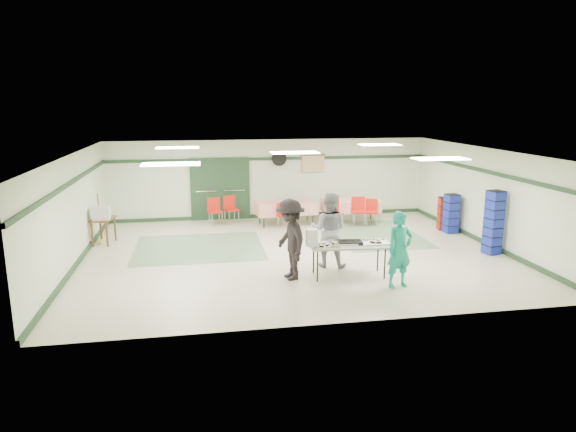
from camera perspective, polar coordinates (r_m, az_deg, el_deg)
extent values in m
plane|color=#BDB798|center=(13.71, 0.71, -4.16)|extent=(11.00, 11.00, 0.00)
plane|color=white|center=(13.19, 0.75, 7.15)|extent=(11.00, 11.00, 0.00)
plane|color=beige|center=(17.76, -1.98, 4.15)|extent=(11.00, 0.00, 11.00)
plane|color=beige|center=(9.13, 6.01, -4.01)|extent=(11.00, 0.00, 11.00)
plane|color=beige|center=(13.51, -22.86, 0.49)|extent=(0.00, 9.00, 9.00)
plane|color=beige|center=(15.37, 21.32, 1.98)|extent=(0.00, 9.00, 9.00)
cube|color=#1E3821|center=(17.64, -1.98, 6.38)|extent=(11.00, 0.06, 0.10)
cube|color=#1E3821|center=(17.97, -1.94, 0.06)|extent=(11.00, 0.06, 0.12)
cube|color=#1E3821|center=(13.38, -22.98, 3.43)|extent=(0.06, 9.00, 0.10)
cube|color=#1E3821|center=(13.80, -22.28, -4.75)|extent=(0.06, 9.00, 0.12)
cube|color=#1E3821|center=(15.26, 21.43, 4.56)|extent=(0.06, 9.00, 0.10)
cube|color=#1E3821|center=(15.63, 20.85, -2.68)|extent=(0.06, 9.00, 0.12)
cube|color=#60815E|center=(14.45, -9.84, -3.46)|extent=(3.50, 3.00, 0.01)
cube|color=#60815E|center=(15.82, 9.71, -2.05)|extent=(2.50, 3.50, 0.01)
cube|color=gray|center=(17.58, -9.07, 2.92)|extent=(0.90, 0.06, 2.10)
cube|color=gray|center=(17.62, -5.98, 3.03)|extent=(0.90, 0.06, 2.10)
cube|color=#1E3821|center=(17.57, -7.54, 2.96)|extent=(2.00, 0.03, 2.15)
cylinder|color=black|center=(17.66, -1.00, 6.39)|extent=(0.50, 0.10, 0.50)
cube|color=tan|center=(17.91, 2.82, 5.82)|extent=(0.80, 0.02, 0.60)
cube|color=#B3B2AD|center=(11.82, 6.79, -3.25)|extent=(1.83, 0.85, 0.04)
cylinder|color=black|center=(11.52, 3.30, -5.59)|extent=(0.04, 0.04, 0.72)
cylinder|color=black|center=(11.85, 10.71, -5.26)|extent=(0.04, 0.04, 0.72)
cylinder|color=black|center=(12.06, 2.86, -4.74)|extent=(0.04, 0.04, 0.72)
cylinder|color=black|center=(12.38, 9.95, -4.46)|extent=(0.04, 0.04, 0.72)
cube|color=silver|center=(11.99, 9.69, -2.96)|extent=(0.67, 0.53, 0.02)
cube|color=silver|center=(11.88, 6.10, -3.00)|extent=(0.63, 0.49, 0.02)
cube|color=silver|center=(11.54, 4.26, -3.42)|extent=(0.59, 0.47, 0.02)
cube|color=black|center=(11.85, 6.94, -2.91)|extent=(0.54, 0.36, 0.08)
cube|color=white|center=(11.58, 2.64, -2.40)|extent=(0.26, 0.24, 0.39)
imported|color=#159181|center=(11.31, 12.30, -3.67)|extent=(0.68, 0.52, 1.67)
imported|color=gray|center=(12.47, 4.57, -1.53)|extent=(1.10, 0.99, 1.84)
imported|color=black|center=(11.54, 0.26, -2.62)|extent=(0.89, 1.29, 1.84)
cube|color=red|center=(17.28, 7.01, 1.77)|extent=(1.94, 0.93, 0.05)
cube|color=red|center=(17.31, 6.99, 1.15)|extent=(1.94, 0.95, 0.40)
cylinder|color=black|center=(16.88, 4.62, 0.25)|extent=(0.04, 0.04, 0.72)
cylinder|color=black|center=(17.26, 9.78, 0.38)|extent=(0.04, 0.04, 0.72)
cylinder|color=black|center=(17.49, 4.21, 0.69)|extent=(0.04, 0.04, 0.72)
cylinder|color=black|center=(17.85, 9.21, 0.81)|extent=(0.04, 0.04, 0.72)
cube|color=red|center=(16.77, -0.20, 1.54)|extent=(2.03, 1.00, 0.05)
cube|color=red|center=(16.81, -0.20, 0.90)|extent=(2.03, 1.03, 0.40)
cylinder|color=black|center=(16.36, -2.70, -0.12)|extent=(0.04, 0.04, 0.72)
cylinder|color=black|center=(16.76, 2.79, 0.19)|extent=(0.04, 0.04, 0.72)
cylinder|color=black|center=(16.98, -3.15, 0.35)|extent=(0.04, 0.04, 0.72)
cylinder|color=black|center=(17.37, 2.15, 0.64)|extent=(0.04, 0.04, 0.72)
cube|color=red|center=(16.74, 7.88, 0.49)|extent=(0.50, 0.50, 0.04)
cube|color=red|center=(16.88, 7.80, 1.43)|extent=(0.44, 0.11, 0.44)
cylinder|color=silver|center=(16.60, 7.34, -0.48)|extent=(0.02, 0.02, 0.46)
cylinder|color=silver|center=(16.65, 8.53, -0.48)|extent=(0.02, 0.02, 0.46)
cylinder|color=silver|center=(16.94, 7.18, -0.21)|extent=(0.02, 0.02, 0.46)
cylinder|color=silver|center=(16.99, 8.35, -0.21)|extent=(0.02, 0.02, 0.46)
cube|color=red|center=(16.53, 5.30, 0.29)|extent=(0.48, 0.48, 0.04)
cube|color=red|center=(16.64, 5.03, 1.18)|extent=(0.41, 0.12, 0.41)
cylinder|color=silver|center=(16.37, 5.02, -0.67)|extent=(0.02, 0.02, 0.43)
cylinder|color=silver|center=(16.51, 6.04, -0.57)|extent=(0.02, 0.02, 0.43)
cylinder|color=silver|center=(16.65, 4.52, -0.43)|extent=(0.02, 0.02, 0.43)
cylinder|color=silver|center=(16.79, 5.53, -0.34)|extent=(0.02, 0.02, 0.43)
cube|color=red|center=(16.89, 9.26, 0.41)|extent=(0.50, 0.50, 0.04)
cube|color=red|center=(17.02, 9.25, 1.26)|extent=(0.40, 0.15, 0.40)
cylinder|color=silver|center=(16.77, 8.71, -0.46)|extent=(0.02, 0.02, 0.42)
cylinder|color=silver|center=(16.79, 9.81, -0.48)|extent=(0.02, 0.02, 0.42)
cylinder|color=silver|center=(17.08, 8.67, -0.22)|extent=(0.02, 0.02, 0.42)
cylinder|color=silver|center=(17.10, 9.74, -0.24)|extent=(0.02, 0.02, 0.42)
cube|color=red|center=(16.18, -0.32, 0.00)|extent=(0.52, 0.52, 0.04)
cube|color=red|center=(16.28, -0.67, 0.85)|extent=(0.37, 0.20, 0.39)
cylinder|color=silver|center=(16.02, -0.46, -0.94)|extent=(0.02, 0.02, 0.41)
cylinder|color=silver|center=(16.20, 0.45, -0.80)|extent=(0.02, 0.02, 0.41)
cylinder|color=silver|center=(16.27, -1.08, -0.73)|extent=(0.02, 0.02, 0.41)
cylinder|color=silver|center=(16.44, -0.18, -0.59)|extent=(0.02, 0.02, 0.41)
cube|color=red|center=(17.01, -6.28, 0.69)|extent=(0.55, 0.55, 0.04)
cube|color=red|center=(17.14, -6.57, 1.57)|extent=(0.41, 0.19, 0.43)
cylinder|color=silver|center=(16.85, -6.55, -0.29)|extent=(0.02, 0.02, 0.45)
cylinder|color=silver|center=(16.98, -5.50, -0.16)|extent=(0.02, 0.02, 0.45)
cylinder|color=silver|center=(17.15, -7.02, -0.07)|extent=(0.02, 0.02, 0.45)
cylinder|color=silver|center=(17.29, -5.98, 0.06)|extent=(0.02, 0.02, 0.45)
cube|color=red|center=(16.79, -8.06, 0.46)|extent=(0.51, 0.51, 0.04)
cube|color=red|center=(16.93, -8.26, 1.35)|extent=(0.42, 0.14, 0.42)
cylinder|color=silver|center=(16.64, -8.43, -0.51)|extent=(0.02, 0.02, 0.44)
cylinder|color=silver|center=(16.73, -7.32, -0.41)|extent=(0.02, 0.02, 0.44)
cylinder|color=silver|center=(16.96, -8.74, -0.28)|extent=(0.02, 0.02, 0.44)
cylinder|color=silver|center=(17.05, -7.65, -0.17)|extent=(0.02, 0.02, 0.44)
cube|color=navy|center=(16.49, 17.68, 0.27)|extent=(0.39, 0.39, 1.21)
cube|color=maroon|center=(16.86, 17.03, 0.26)|extent=(0.47, 0.47, 1.03)
cube|color=navy|center=(14.50, 21.88, -0.68)|extent=(0.44, 0.44, 1.70)
cube|color=brown|center=(15.37, -19.89, -0.31)|extent=(0.66, 0.88, 0.05)
cube|color=brown|center=(15.23, -20.94, -1.94)|extent=(0.05, 0.05, 0.70)
cube|color=brown|center=(15.08, -19.47, -1.96)|extent=(0.05, 0.05, 0.70)
cube|color=brown|center=(15.83, -20.09, -1.35)|extent=(0.05, 0.05, 0.70)
cube|color=brown|center=(15.68, -18.67, -1.36)|extent=(0.05, 0.05, 0.70)
cube|color=beige|center=(15.19, -20.04, 0.33)|extent=(0.48, 0.43, 0.36)
cylinder|color=brown|center=(15.40, -20.17, -0.20)|extent=(0.03, 0.23, 1.43)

